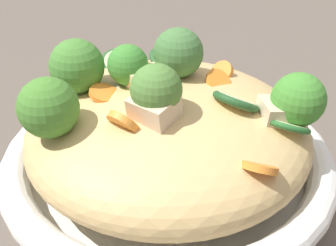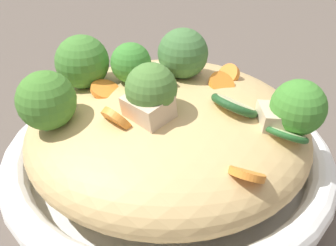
{
  "view_description": "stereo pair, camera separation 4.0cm",
  "coord_description": "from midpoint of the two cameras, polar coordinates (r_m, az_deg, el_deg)",
  "views": [
    {
      "loc": [
        -0.09,
        0.33,
        0.29
      ],
      "look_at": [
        0.0,
        0.0,
        0.08
      ],
      "focal_mm": 45.61,
      "sensor_mm": 36.0,
      "label": 1
    },
    {
      "loc": [
        -0.12,
        0.32,
        0.29
      ],
      "look_at": [
        0.0,
        0.0,
        0.08
      ],
      "focal_mm": 45.61,
      "sensor_mm": 36.0,
      "label": 2
    }
  ],
  "objects": [
    {
      "name": "serving_bowl",
      "position": [
        0.43,
        -2.68,
        -5.62
      ],
      "size": [
        0.32,
        0.32,
        0.05
      ],
      "color": "white",
      "rests_on": "ground_plane"
    },
    {
      "name": "zucchini_slices",
      "position": [
        0.42,
        0.78,
        5.27
      ],
      "size": [
        0.24,
        0.14,
        0.04
      ],
      "color": "beige",
      "rests_on": "serving_bowl"
    },
    {
      "name": "carrot_coins",
      "position": [
        0.37,
        -2.09,
        2.08
      ],
      "size": [
        0.18,
        0.16,
        0.04
      ],
      "color": "orange",
      "rests_on": "serving_bowl"
    },
    {
      "name": "broccoli_florets",
      "position": [
        0.38,
        -6.63,
        5.49
      ],
      "size": [
        0.26,
        0.17,
        0.08
      ],
      "color": "#A2BD79",
      "rests_on": "serving_bowl"
    },
    {
      "name": "ground_plane",
      "position": [
        0.45,
        -2.6,
        -8.28
      ],
      "size": [
        3.0,
        3.0,
        0.0
      ],
      "primitive_type": "plane",
      "color": "brown"
    },
    {
      "name": "noodle_heap",
      "position": [
        0.41,
        -2.83,
        -1.1
      ],
      "size": [
        0.27,
        0.27,
        0.09
      ],
      "color": "tan",
      "rests_on": "serving_bowl"
    },
    {
      "name": "chicken_chunks",
      "position": [
        0.37,
        -1.56,
        2.87
      ],
      "size": [
        0.16,
        0.09,
        0.04
      ],
      "color": "beige",
      "rests_on": "serving_bowl"
    }
  ]
}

